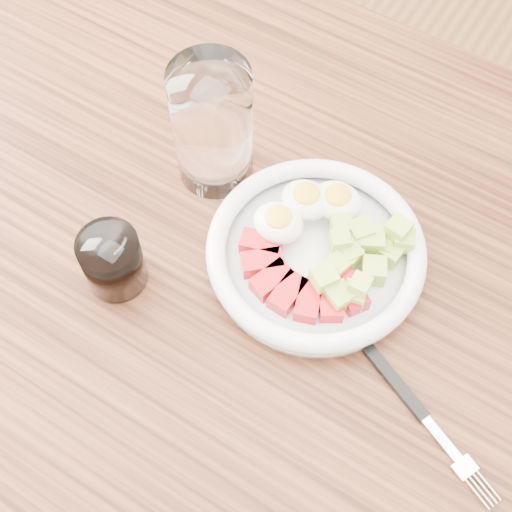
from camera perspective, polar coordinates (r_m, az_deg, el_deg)
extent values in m
plane|color=brown|center=(1.53, 0.12, -14.99)|extent=(4.00, 4.00, 0.00)
cube|color=brown|center=(1.55, -13.95, 12.67)|extent=(0.07, 0.07, 0.73)
cube|color=brown|center=(0.82, 0.22, -2.51)|extent=(1.50, 0.90, 0.04)
cylinder|color=white|center=(0.81, 4.74, -0.17)|extent=(0.24, 0.24, 0.01)
torus|color=white|center=(0.80, 4.83, 0.45)|extent=(0.25, 0.25, 0.02)
cube|color=#B50B12|center=(0.80, 0.39, 0.95)|extent=(0.05, 0.04, 0.02)
cube|color=#B50B12|center=(0.79, 0.49, -0.55)|extent=(0.05, 0.05, 0.02)
cube|color=#B50B12|center=(0.78, 1.24, -1.95)|extent=(0.04, 0.05, 0.02)
cube|color=#B50B12|center=(0.77, 2.55, -3.02)|extent=(0.03, 0.05, 0.02)
cube|color=#B50B12|center=(0.77, 4.22, -3.58)|extent=(0.04, 0.05, 0.02)
cube|color=#B50B12|center=(0.77, 5.99, -3.54)|extent=(0.05, 0.05, 0.02)
cube|color=#B50B12|center=(0.78, 7.55, -2.91)|extent=(0.05, 0.05, 0.02)
ellipsoid|color=white|center=(0.82, 4.04, 4.50)|extent=(0.06, 0.05, 0.03)
ellipsoid|color=yellow|center=(0.81, 4.09, 5.00)|extent=(0.03, 0.03, 0.01)
ellipsoid|color=white|center=(0.82, 6.49, 4.38)|extent=(0.06, 0.05, 0.03)
ellipsoid|color=yellow|center=(0.81, 6.58, 4.88)|extent=(0.03, 0.03, 0.01)
ellipsoid|color=white|center=(0.80, 1.79, 2.67)|extent=(0.06, 0.05, 0.03)
ellipsoid|color=yellow|center=(0.79, 1.82, 3.16)|extent=(0.03, 0.03, 0.01)
cube|color=#B2C74C|center=(0.78, 6.47, -0.87)|extent=(0.03, 0.03, 0.02)
cube|color=#B2C74C|center=(0.77, 7.88, -3.09)|extent=(0.03, 0.03, 0.02)
cube|color=#B2C74C|center=(0.76, 8.32, -2.35)|extent=(0.02, 0.02, 0.02)
cube|color=#B2C74C|center=(0.80, 11.28, 2.07)|extent=(0.03, 0.03, 0.02)
cube|color=#B2C74C|center=(0.79, 7.57, 0.15)|extent=(0.03, 0.03, 0.02)
cube|color=#B2C74C|center=(0.80, 6.83, 2.37)|extent=(0.03, 0.03, 0.02)
cube|color=#B2C74C|center=(0.78, 6.73, 1.23)|extent=(0.03, 0.03, 0.02)
cube|color=#B2C74C|center=(0.77, 6.68, -3.31)|extent=(0.03, 0.03, 0.02)
cube|color=#B2C74C|center=(0.76, 5.45, -1.81)|extent=(0.03, 0.03, 0.02)
cube|color=#B2C74C|center=(0.80, 9.21, 1.17)|extent=(0.04, 0.04, 0.03)
cube|color=#B2C74C|center=(0.79, 9.38, -1.17)|extent=(0.03, 0.03, 0.03)
cube|color=#B2C74C|center=(0.81, 10.04, 0.86)|extent=(0.03, 0.03, 0.02)
cube|color=#B2C74C|center=(0.81, 11.73, 1.25)|extent=(0.03, 0.03, 0.02)
cube|color=#B2C74C|center=(0.81, 10.73, 0.13)|extent=(0.02, 0.02, 0.02)
cube|color=#B2C74C|center=(0.80, 7.89, 1.33)|extent=(0.03, 0.03, 0.03)
cube|color=#B2C74C|center=(0.80, 8.32, 1.90)|extent=(0.03, 0.03, 0.02)
cube|color=#B2C74C|center=(0.79, 7.51, -0.01)|extent=(0.02, 0.02, 0.02)
cube|color=#B2C74C|center=(0.81, 7.42, 1.61)|extent=(0.03, 0.03, 0.02)
cube|color=black|center=(0.77, 11.07, -9.86)|extent=(0.09, 0.05, 0.01)
cube|color=silver|center=(0.76, 14.74, -14.11)|extent=(0.05, 0.03, 0.00)
cube|color=silver|center=(0.76, 16.36, -15.92)|extent=(0.03, 0.03, 0.00)
cylinder|color=silver|center=(0.76, 17.28, -17.75)|extent=(0.03, 0.02, 0.00)
cylinder|color=silver|center=(0.76, 17.56, -17.51)|extent=(0.03, 0.02, 0.00)
cylinder|color=silver|center=(0.76, 17.84, -17.28)|extent=(0.03, 0.02, 0.00)
cylinder|color=silver|center=(0.76, 18.11, -17.04)|extent=(0.03, 0.02, 0.00)
cylinder|color=white|center=(0.82, -3.49, 10.33)|extent=(0.09, 0.09, 0.16)
cylinder|color=white|center=(0.79, -11.40, -0.40)|extent=(0.07, 0.07, 0.08)
cylinder|color=black|center=(0.79, -11.37, -0.47)|extent=(0.06, 0.06, 0.07)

